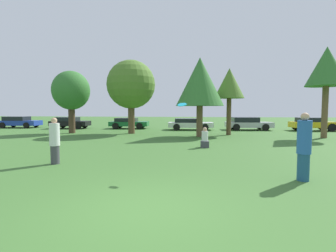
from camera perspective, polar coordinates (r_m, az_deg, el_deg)
ground_plane at (r=5.29m, az=-5.73°, el=-18.49°), size 120.00×120.00×0.00m
person_thrower at (r=10.08m, az=-24.36°, el=-3.09°), size 0.36×0.36×1.70m
person_catcher at (r=7.98m, az=28.50°, el=-4.16°), size 0.38×0.38×1.91m
frisbee at (r=7.81m, az=3.22°, el=4.88°), size 0.29×0.27×0.14m
bystander_sitting at (r=13.30m, az=8.36°, el=-2.99°), size 0.44×0.37×1.06m
tree_0 at (r=22.54m, az=-21.17°, el=7.41°), size 3.06×3.06×5.17m
tree_1 at (r=20.95m, az=-8.40°, el=9.23°), size 3.94×3.94×5.99m
tree_2 at (r=18.57m, az=7.25°, el=9.87°), size 3.48×3.48×5.74m
tree_3 at (r=20.11m, az=13.76°, el=9.22°), size 2.30×2.30×5.15m
tree_4 at (r=20.76m, az=32.35°, el=11.14°), size 2.69×2.69×6.29m
parked_car_blue at (r=31.62m, az=-30.79°, el=0.83°), size 4.33×2.07×1.21m
parked_car_black at (r=27.96m, az=-21.47°, el=0.78°), size 3.94×2.01×1.19m
parked_car_green at (r=26.29m, az=-8.95°, el=0.73°), size 4.01×2.17×1.10m
parked_car_white at (r=24.43m, az=4.95°, el=0.53°), size 4.38×2.23×1.10m
parked_car_silver at (r=25.40m, az=17.61°, el=0.61°), size 4.40×2.28×1.23m
parked_car_yellow at (r=26.87m, az=29.98°, el=0.47°), size 4.03×2.02×1.22m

